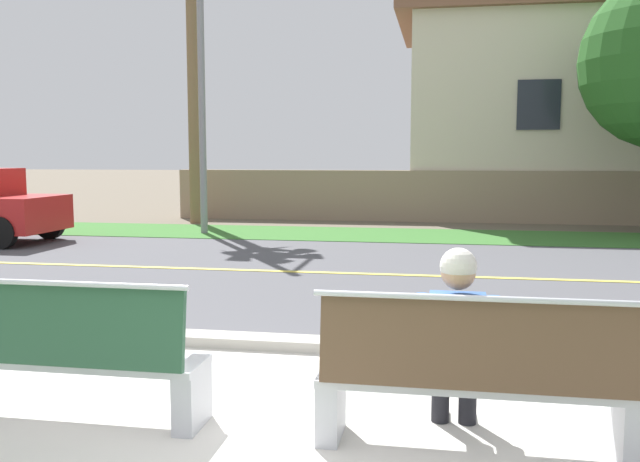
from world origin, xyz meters
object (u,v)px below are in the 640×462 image
(bench_left, at_px, (61,357))
(streetlamp, at_px, (204,66))
(bench_right, at_px, (475,380))
(seated_person_blue, at_px, (456,337))

(bench_left, bearing_deg, streetlamp, 104.68)
(bench_right, distance_m, seated_person_blue, 0.30)
(bench_left, relative_size, seated_person_blue, 1.54)
(bench_right, height_order, seated_person_blue, seated_person_blue)
(bench_left, distance_m, seated_person_blue, 2.62)
(bench_left, xyz_separation_m, streetlamp, (-2.92, 11.15, 3.39))
(bench_right, distance_m, streetlamp, 12.95)
(bench_right, bearing_deg, bench_left, 180.00)
(bench_right, xyz_separation_m, streetlamp, (-5.64, 11.15, 3.39))
(bench_left, xyz_separation_m, bench_right, (2.71, 0.00, 0.00))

